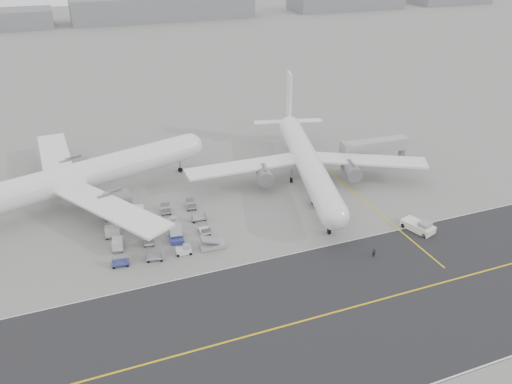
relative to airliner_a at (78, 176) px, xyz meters
name	(u,v)px	position (x,y,z in m)	size (l,w,h in m)	color
ground	(243,257)	(24.24, -30.23, -5.77)	(700.00, 700.00, 0.00)	gray
taxiway	(318,317)	(29.26, -48.21, -5.76)	(220.00, 59.00, 0.03)	#29292C
horizon_buildings	(148,21)	(54.24, 229.77, -5.77)	(520.00, 28.00, 28.00)	slate
airliner_a	(78,176)	(0.00, 0.00, 0.00)	(56.30, 55.17, 20.02)	white
airliner_b	(307,160)	(46.72, -8.25, -0.42)	(51.53, 52.71, 18.54)	white
pushback_tug	(419,226)	(57.41, -33.93, -4.85)	(4.56, 7.86, 2.23)	white
jet_bridge	(376,147)	(65.85, -5.84, -1.20)	(17.45, 4.14, 6.56)	gray
gse_cluster	(160,234)	(12.33, -18.08, -5.77)	(23.89, 23.02, 2.18)	#9A9A9F
stray_dolly	(317,206)	(44.13, -18.84, -5.77)	(1.43, 2.33, 1.43)	silver
ground_crew_a	(374,253)	(44.98, -38.25, -4.95)	(0.60, 0.39, 1.63)	black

